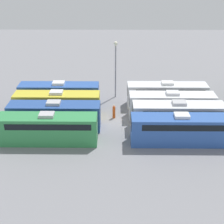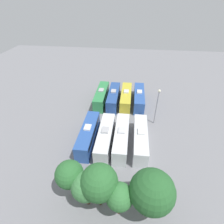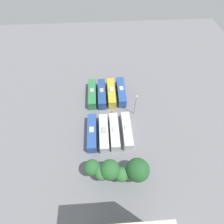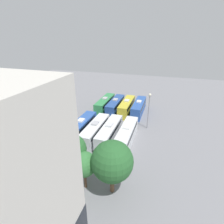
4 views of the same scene
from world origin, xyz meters
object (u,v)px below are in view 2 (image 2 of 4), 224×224
(bus_1, at_px, (126,97))
(bus_7, at_px, (88,134))
(bus_4, at_px, (140,138))
(bus_5, at_px, (121,137))
(tree_1, at_px, (119,197))
(bus_2, at_px, (113,97))
(tree_3, at_px, (86,186))
(tree_4, at_px, (69,175))
(bus_0, at_px, (139,97))
(bus_6, at_px, (105,137))
(worker_person, at_px, (123,117))
(light_pole, at_px, (157,101))
(tree_0, at_px, (152,192))
(bus_3, at_px, (101,96))
(tree_2, at_px, (99,182))

(bus_1, xyz_separation_m, bus_7, (6.36, 14.63, 0.00))
(bus_4, relative_size, bus_5, 1.00)
(bus_4, distance_m, tree_1, 13.20)
(bus_5, bearing_deg, bus_2, -77.83)
(bus_5, bearing_deg, tree_3, 72.89)
(tree_4, bearing_deg, bus_2, -96.60)
(bus_0, distance_m, tree_1, 27.75)
(bus_6, bearing_deg, worker_person, -109.42)
(bus_4, bearing_deg, tree_1, 77.38)
(light_pole, bearing_deg, bus_1, -48.45)
(bus_0, relative_size, tree_0, 1.40)
(bus_1, height_order, bus_6, same)
(bus_3, distance_m, tree_0, 28.99)
(bus_7, distance_m, tree_0, 16.52)
(bus_1, xyz_separation_m, tree_4, (6.10, 25.43, 2.79))
(bus_1, distance_m, bus_7, 15.95)
(bus_0, distance_m, bus_4, 14.84)
(bus_4, distance_m, tree_2, 13.37)
(bus_3, bearing_deg, worker_person, 129.66)
(bus_0, xyz_separation_m, bus_5, (3.33, 14.96, 0.00))
(bus_4, bearing_deg, bus_0, -89.36)
(bus_3, bearing_deg, bus_6, 102.39)
(bus_4, bearing_deg, bus_5, 1.99)
(bus_7, distance_m, tree_4, 11.16)
(bus_4, relative_size, bus_6, 1.00)
(bus_2, bearing_deg, bus_0, -175.77)
(bus_0, relative_size, bus_7, 1.00)
(bus_5, relative_size, tree_4, 1.68)
(tree_1, bearing_deg, bus_5, -87.03)
(bus_6, bearing_deg, bus_3, -77.61)
(bus_5, bearing_deg, bus_3, -66.88)
(tree_4, bearing_deg, worker_person, -107.64)
(bus_3, distance_m, light_pole, 15.40)
(bus_3, xyz_separation_m, tree_1, (-6.91, 27.25, 2.22))
(bus_4, xyz_separation_m, worker_person, (3.76, -7.31, -0.92))
(tree_3, distance_m, tree_4, 2.69)
(tree_0, relative_size, tree_1, 1.36)
(light_pole, relative_size, tree_3, 1.39)
(worker_person, relative_size, tree_2, 0.25)
(bus_6, xyz_separation_m, tree_2, (-1.05, 11.38, 3.24))
(bus_2, relative_size, light_pole, 1.31)
(bus_5, xyz_separation_m, tree_1, (-0.65, 12.58, 2.22))
(bus_2, distance_m, light_pole, 12.76)
(bus_0, bearing_deg, tree_2, 78.82)
(bus_6, relative_size, tree_1, 1.91)
(bus_7, xyz_separation_m, tree_4, (-0.26, 10.80, 2.79))
(tree_0, bearing_deg, tree_3, -2.49)
(tree_1, xyz_separation_m, tree_4, (6.69, -1.84, 0.58))
(light_pole, relative_size, tree_4, 1.28)
(bus_4, xyz_separation_m, bus_6, (6.47, 0.40, 0.00))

